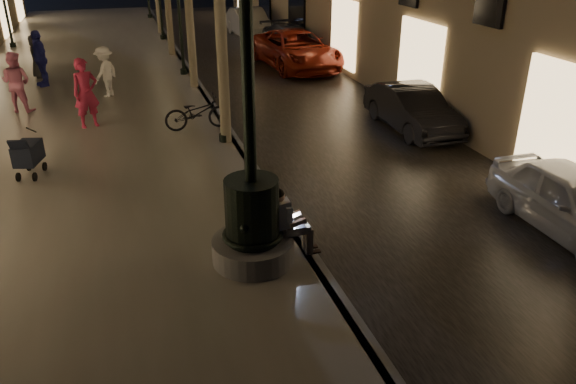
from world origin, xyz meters
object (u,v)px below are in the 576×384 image
object	(u,v)px
car_second	(412,109)
car_fifth	(249,23)
fountain_lamppost	(252,207)
lamp_curb_a	(219,24)
car_third	(296,50)
pedestrian_blue	(40,58)
car_front	(574,202)
seated_man_laptop	(287,220)
car_rear	(291,40)
pedestrian_dark	(37,56)
pedestrian_pink	(16,82)
bicycle	(198,112)
pedestrian_red	(86,93)
pedestrian_white	(105,72)
stroller	(28,153)

from	to	relation	value
car_second	car_fifth	world-z (taller)	car_fifth
fountain_lamppost	lamp_curb_a	bearing A→B (deg)	83.35
car_third	pedestrian_blue	xyz separation A→B (m)	(-9.86, -0.88, 0.42)
car_front	car_second	bearing A→B (deg)	90.13
seated_man_laptop	car_rear	distance (m)	18.37
pedestrian_dark	car_third	bearing A→B (deg)	-86.29
pedestrian_pink	bicycle	distance (m)	6.02
pedestrian_red	bicycle	distance (m)	3.18
bicycle	pedestrian_pink	bearing A→B (deg)	55.18
car_fifth	pedestrian_dark	distance (m)	12.46
fountain_lamppost	pedestrian_dark	size ratio (longest dim) A/B	3.25
car_fifth	pedestrian_red	xyz separation A→B (m)	(-8.12, -14.14, 0.43)
seated_man_laptop	pedestrian_blue	bearing A→B (deg)	109.95
seated_man_laptop	pedestrian_white	xyz separation A→B (m)	(-2.80, 11.57, 0.14)
car_front	car_fifth	xyz separation A→B (m)	(-0.78, 23.00, 0.10)
pedestrian_blue	car_third	bearing A→B (deg)	70.54
car_second	car_rear	size ratio (longest dim) A/B	0.87
car_third	pedestrian_pink	xyz separation A→B (m)	(-10.28, -4.04, 0.36)
car_front	pedestrian_dark	xyz separation A→B (m)	(-10.78, 15.58, 0.35)
pedestrian_blue	pedestrian_white	bearing A→B (deg)	21.00
pedestrian_pink	car_second	bearing A→B (deg)	179.75
car_front	pedestrian_pink	bearing A→B (deg)	135.19
car_second	car_rear	xyz separation A→B (m)	(0.00, 11.61, 0.00)
bicycle	stroller	bearing A→B (deg)	116.75
car_front	pedestrian_blue	xyz separation A→B (m)	(-10.53, 14.21, 0.53)
pedestrian_pink	pedestrian_dark	size ratio (longest dim) A/B	1.15
lamp_curb_a	bicycle	bearing A→B (deg)	112.44
car_third	pedestrian_white	world-z (taller)	pedestrian_white
car_fifth	car_rear	bearing A→B (deg)	-83.08
car_front	car_second	world-z (taller)	car_front
stroller	car_third	world-z (taller)	car_third
pedestrian_blue	car_rear	bearing A→B (deg)	85.18
fountain_lamppost	pedestrian_blue	distance (m)	14.39
lamp_curb_a	pedestrian_red	bearing A→B (deg)	145.46
car_rear	pedestrian_pink	distance (m)	13.01
lamp_curb_a	bicycle	xyz separation A→B (m)	(-0.50, 1.22, -2.55)
pedestrian_red	bicycle	xyz separation A→B (m)	(2.93, -1.14, -0.49)
pedestrian_red	car_front	bearing A→B (deg)	-63.20
fountain_lamppost	pedestrian_white	xyz separation A→B (m)	(-2.19, 11.57, -0.18)
seated_man_laptop	lamp_curb_a	xyz separation A→B (m)	(0.09, 6.00, 2.35)
car_fifth	pedestrian_red	world-z (taller)	pedestrian_red
pedestrian_white	seated_man_laptop	bearing A→B (deg)	49.52
fountain_lamppost	lamp_curb_a	xyz separation A→B (m)	(0.70, 6.00, 2.02)
car_rear	pedestrian_white	world-z (taller)	pedestrian_white
car_front	pedestrian_red	distance (m)	12.57
seated_man_laptop	lamp_curb_a	bearing A→B (deg)	89.15
seated_man_laptop	stroller	distance (m)	6.80
car_rear	bicycle	distance (m)	11.91
pedestrian_blue	pedestrian_pink	bearing A→B (deg)	-32.21
seated_man_laptop	car_second	xyz separation A→B (m)	(5.59, 5.89, -0.24)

